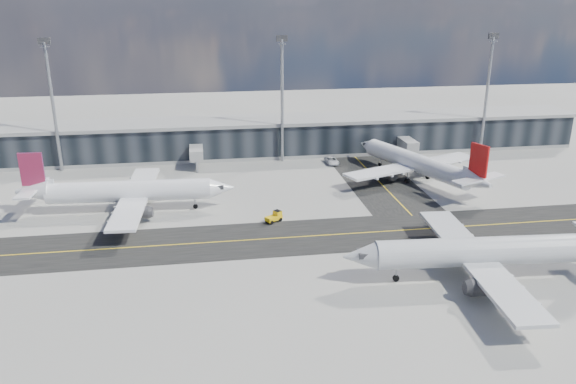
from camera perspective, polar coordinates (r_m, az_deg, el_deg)
name	(u,v)px	position (r m, az deg, el deg)	size (l,w,h in m)	color
ground	(326,246)	(88.98, 3.86, -5.46)	(300.00, 300.00, 0.00)	gray
taxiway_lanes	(334,219)	(99.39, 4.73, -2.72)	(180.00, 63.00, 0.03)	black
terminal_concourse	(278,137)	(138.87, -0.98, 5.58)	(152.00, 19.80, 8.80)	black
floodlight_masts	(282,95)	(129.78, -0.61, 9.79)	(102.50, 0.70, 28.90)	gray
airliner_af	(127,191)	(105.33, -16.08, 0.05)	(38.68, 32.95, 11.46)	white
airliner_redtail	(418,163)	(121.17, 13.03, 2.85)	(32.36, 37.40, 11.50)	white
airliner_near	(488,252)	(82.38, 19.61, -5.73)	(40.35, 34.40, 11.95)	#BABDBF
baggage_tug	(275,216)	(97.56, -1.35, -2.50)	(3.28, 2.82, 1.88)	yellow
service_van	(332,161)	(131.31, 4.48, 3.20)	(2.53, 5.48, 1.52)	white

